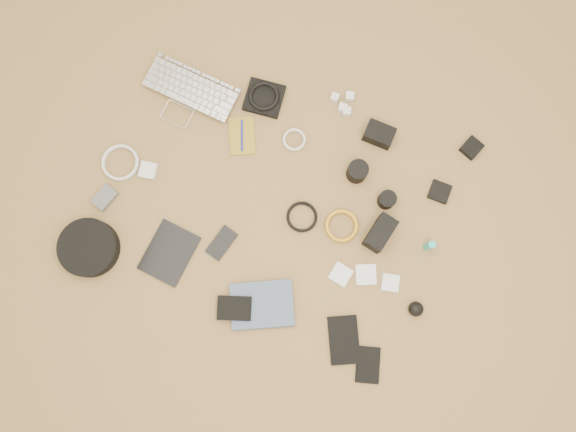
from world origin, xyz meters
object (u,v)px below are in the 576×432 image
(headphone_case, at_px, (89,248))
(tablet, at_px, (169,253))
(paperback, at_px, (264,329))
(dslr_camera, at_px, (379,134))
(laptop, at_px, (185,100))
(phone, at_px, (222,243))

(headphone_case, bearing_deg, tablet, 14.97)
(tablet, xyz_separation_m, paperback, (0.44, -0.16, 0.01))
(headphone_case, bearing_deg, dslr_camera, 40.06)
(laptop, height_order, headphone_case, headphone_case)
(headphone_case, distance_m, paperback, 0.74)
(laptop, bearing_deg, tablet, -68.60)
(laptop, distance_m, paperback, 0.96)
(headphone_case, bearing_deg, paperback, -6.17)
(laptop, bearing_deg, paperback, -44.70)
(laptop, height_order, paperback, laptop)
(dslr_camera, distance_m, tablet, 0.95)
(tablet, distance_m, headphone_case, 0.31)
(phone, relative_size, paperback, 0.54)
(laptop, bearing_deg, phone, -49.20)
(tablet, bearing_deg, headphone_case, -156.51)
(phone, relative_size, headphone_case, 0.57)
(dslr_camera, bearing_deg, headphone_case, -135.26)
(tablet, bearing_deg, phone, 37.59)
(tablet, bearing_deg, dslr_camera, 56.43)
(dslr_camera, bearing_deg, phone, -122.34)
(tablet, bearing_deg, paperback, -11.22)
(paperback, bearing_deg, phone, 22.55)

